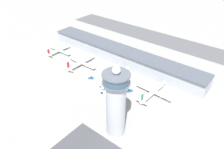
# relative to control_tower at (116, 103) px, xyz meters

# --- Properties ---
(ground_plane) EXTENTS (1000.00, 1000.00, 0.00)m
(ground_plane) POSITION_rel_control_tower_xyz_m (-65.11, 25.21, -30.21)
(ground_plane) COLOR gray
(terminal_building) EXTENTS (212.20, 25.00, 16.76)m
(terminal_building) POSITION_rel_control_tower_xyz_m (-65.11, 95.21, -21.73)
(terminal_building) COLOR #A3A8B2
(terminal_building) RESTS_ON ground
(runway_strip) EXTENTS (318.29, 44.00, 0.01)m
(runway_strip) POSITION_rel_control_tower_xyz_m (-65.11, 186.65, -30.21)
(runway_strip) COLOR #515154
(runway_strip) RESTS_ON ground
(control_tower) EXTENTS (20.00, 20.00, 61.57)m
(control_tower) POSITION_rel_control_tower_xyz_m (0.00, 0.00, 0.00)
(control_tower) COLOR #ADB2BC
(control_tower) RESTS_ON ground
(airplane_gate_alpha) EXTENTS (36.99, 35.43, 11.43)m
(airplane_gate_alpha) POSITION_rel_control_tower_xyz_m (-143.11, 61.15, -26.40)
(airplane_gate_alpha) COLOR silver
(airplane_gate_alpha) RESTS_ON ground
(airplane_gate_bravo) EXTENTS (41.33, 42.44, 13.36)m
(airplane_gate_bravo) POSITION_rel_control_tower_xyz_m (-96.33, 56.22, -26.07)
(airplane_gate_bravo) COLOR white
(airplane_gate_bravo) RESTS_ON ground
(airplane_gate_charlie) EXTENTS (30.81, 46.00, 13.49)m
(airplane_gate_charlie) POSITION_rel_control_tower_xyz_m (-44.48, 57.97, -26.13)
(airplane_gate_charlie) COLOR white
(airplane_gate_charlie) RESTS_ON ground
(airplane_gate_delta) EXTENTS (40.03, 42.51, 13.19)m
(airplane_gate_delta) POSITION_rel_control_tower_xyz_m (0.26, 60.07, -25.77)
(airplane_gate_delta) COLOR white
(airplane_gate_delta) RESTS_ON ground
(service_truck_catering) EXTENTS (5.51, 6.48, 2.81)m
(service_truck_catering) POSITION_rel_control_tower_xyz_m (-21.54, 50.18, -29.24)
(service_truck_catering) COLOR black
(service_truck_catering) RESTS_ON ground
(service_truck_fuel) EXTENTS (6.05, 4.90, 2.45)m
(service_truck_fuel) POSITION_rel_control_tower_xyz_m (-67.78, 42.68, -29.36)
(service_truck_fuel) COLOR black
(service_truck_fuel) RESTS_ON ground
(service_truck_baggage) EXTENTS (5.48, 6.79, 2.89)m
(service_truck_baggage) POSITION_rel_control_tower_xyz_m (-39.49, 29.09, -29.20)
(service_truck_baggage) COLOR black
(service_truck_baggage) RESTS_ON ground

